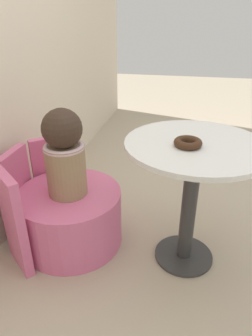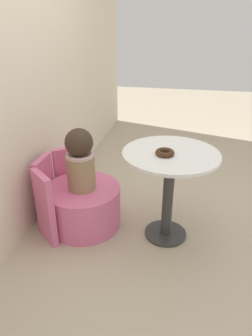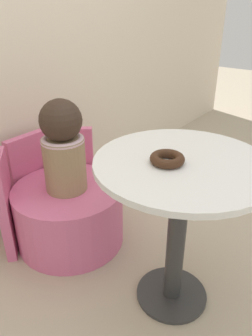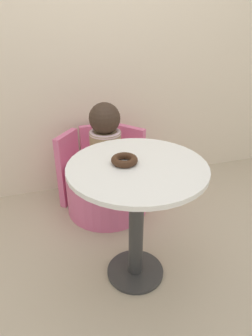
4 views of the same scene
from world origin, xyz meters
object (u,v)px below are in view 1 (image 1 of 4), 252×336
object	(u,v)px
tub_chair	(71,217)
round_table	(193,175)
donut	(188,143)
child_figure	(64,153)

from	to	relation	value
tub_chair	round_table	bearing A→B (deg)	-90.80
round_table	donut	world-z (taller)	donut
round_table	tub_chair	xyz separation A→B (m)	(0.01, 0.70, -0.38)
child_figure	donut	xyz separation A→B (m)	(-0.06, -0.66, 0.14)
child_figure	donut	bearing A→B (deg)	-95.24
child_figure	round_table	bearing A→B (deg)	-90.80
round_table	child_figure	distance (m)	0.70
child_figure	tub_chair	bearing A→B (deg)	0.00
donut	tub_chair	bearing A→B (deg)	84.76
tub_chair	child_figure	world-z (taller)	child_figure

